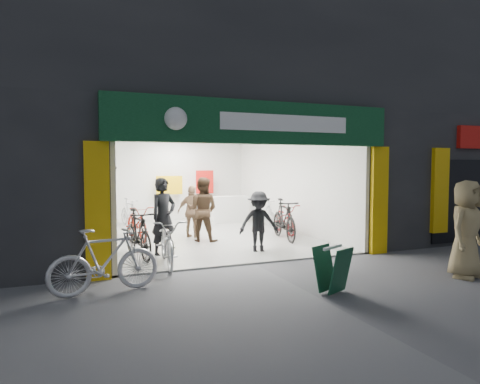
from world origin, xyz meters
TOP-DOWN VIEW (x-y plane):
  - ground at (0.00, 0.00)m, footprint 60.00×60.00m
  - building at (0.91, 4.99)m, footprint 17.00×10.27m
  - bike_left_front at (-1.80, 0.60)m, footprint 0.87×2.00m
  - bike_left_midfront at (-2.28, 1.54)m, footprint 0.80×1.96m
  - bike_left_midback at (-1.94, 3.98)m, footprint 0.89×1.97m
  - bike_left_back at (-1.80, 6.78)m, footprint 0.80×1.74m
  - bike_right_front at (1.95, 2.40)m, footprint 0.89×2.05m
  - bike_right_mid at (2.50, 3.39)m, footprint 0.89×1.89m
  - bike_right_back at (2.50, 4.92)m, footprint 0.61×1.72m
  - parked_bike at (-3.21, -0.97)m, footprint 1.91×0.80m
  - customer_a at (-1.67, 1.61)m, footprint 0.80×0.70m
  - customer_b at (-0.29, 3.01)m, footprint 1.12×1.06m
  - customer_c at (0.56, 1.08)m, footprint 1.07×0.74m
  - customer_d at (-0.39, 3.69)m, footprint 0.96×0.86m
  - pedestrian_near at (3.30, -2.47)m, footprint 1.06×0.86m
  - sandwich_board at (0.36, -2.39)m, footprint 0.66×0.67m

SIDE VIEW (x-z plane):
  - ground at x=0.00m, z-range 0.00..0.00m
  - sandwich_board at x=0.36m, z-range 0.04..0.81m
  - bike_right_mid at x=2.50m, z-range 0.00..0.96m
  - bike_left_midback at x=-1.94m, z-range 0.00..1.00m
  - bike_left_back at x=-1.80m, z-range 0.00..1.01m
  - bike_right_back at x=2.50m, z-range 0.00..1.01m
  - bike_left_front at x=-1.80m, z-range 0.00..1.02m
  - parked_bike at x=-3.21m, z-range 0.00..1.11m
  - bike_left_midfront at x=-2.28m, z-range 0.00..1.14m
  - bike_right_front at x=1.95m, z-range 0.00..1.19m
  - customer_c at x=0.56m, z-range 0.00..1.52m
  - customer_d at x=-0.39m, z-range 0.00..1.57m
  - customer_b at x=-0.29m, z-range 0.00..1.82m
  - customer_a at x=-1.67m, z-range 0.00..1.86m
  - pedestrian_near at x=3.30m, z-range 0.00..1.87m
  - building at x=0.91m, z-range 0.31..8.31m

